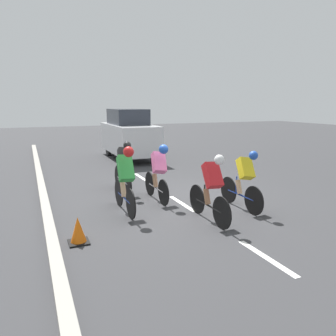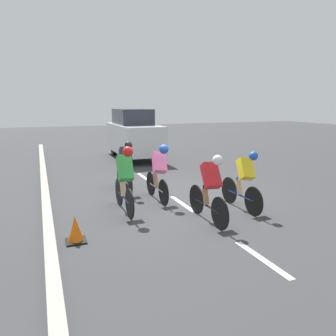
{
  "view_description": "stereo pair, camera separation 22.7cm",
  "coord_description": "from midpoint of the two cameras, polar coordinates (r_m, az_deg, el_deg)",
  "views": [
    {
      "loc": [
        3.45,
        7.5,
        2.49
      ],
      "look_at": [
        0.39,
        0.35,
        0.95
      ],
      "focal_mm": 35.0,
      "sensor_mm": 36.0,
      "label": 1
    },
    {
      "loc": [
        3.24,
        7.58,
        2.49
      ],
      "look_at": [
        0.39,
        0.35,
        0.95
      ],
      "focal_mm": 35.0,
      "sensor_mm": 36.0,
      "label": 2
    }
  ],
  "objects": [
    {
      "name": "ground_plane",
      "position": [
        8.62,
        0.71,
        -5.6
      ],
      "size": [
        60.0,
        60.0,
        0.0
      ],
      "primitive_type": "plane",
      "color": "#38383A"
    },
    {
      "name": "lane_stripe_near",
      "position": [
        5.77,
        15.61,
        -14.77
      ],
      "size": [
        0.12,
        1.4,
        0.01
      ],
      "primitive_type": "cube",
      "color": "white",
      "rests_on": "ground"
    },
    {
      "name": "lane_stripe_mid",
      "position": [
        8.31,
        1.68,
        -6.21
      ],
      "size": [
        0.12,
        1.4,
        0.01
      ],
      "primitive_type": "cube",
      "color": "white",
      "rests_on": "ground"
    },
    {
      "name": "lane_stripe_far",
      "position": [
        11.2,
        -5.21,
        -1.68
      ],
      "size": [
        0.12,
        1.4,
        0.01
      ],
      "primitive_type": "cube",
      "color": "white",
      "rests_on": "ground"
    },
    {
      "name": "curb",
      "position": [
        7.59,
        -21.05,
        -8.17
      ],
      "size": [
        0.2,
        26.24,
        0.14
      ],
      "primitive_type": "cube",
      "color": "#A8A399",
      "rests_on": "ground"
    },
    {
      "name": "cyclist_green",
      "position": [
        7.49,
        -8.3,
        -1.68
      ],
      "size": [
        0.35,
        1.69,
        1.58
      ],
      "color": "black",
      "rests_on": "ground"
    },
    {
      "name": "cyclist_black",
      "position": [
        9.25,
        -8.41,
        0.36
      ],
      "size": [
        0.39,
        1.72,
        1.48
      ],
      "color": "black",
      "rests_on": "ground"
    },
    {
      "name": "cyclist_yellow",
      "position": [
        7.88,
        12.27,
        -1.85
      ],
      "size": [
        0.4,
        1.69,
        1.44
      ],
      "color": "black",
      "rests_on": "ground"
    },
    {
      "name": "cyclist_red",
      "position": [
        6.93,
        6.62,
        -3.25
      ],
      "size": [
        0.35,
        1.72,
        1.48
      ],
      "color": "black",
      "rests_on": "ground"
    },
    {
      "name": "cyclist_pink",
      "position": [
        8.36,
        -2.46,
        -0.48
      ],
      "size": [
        0.4,
        1.65,
        1.5
      ],
      "color": "black",
      "rests_on": "ground"
    },
    {
      "name": "support_car",
      "position": [
        14.99,
        -7.26,
        5.84
      ],
      "size": [
        1.7,
        4.11,
        2.24
      ],
      "color": "black",
      "rests_on": "ground"
    },
    {
      "name": "traffic_cone",
      "position": [
        6.25,
        -16.41,
        -10.43
      ],
      "size": [
        0.36,
        0.36,
        0.49
      ],
      "color": "black",
      "rests_on": "ground"
    }
  ]
}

